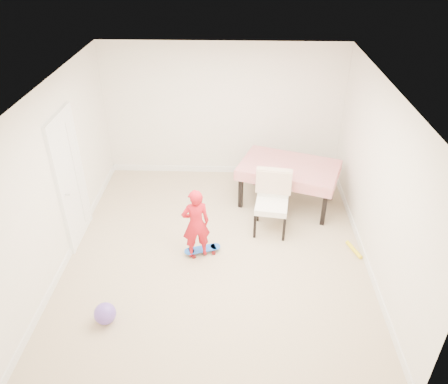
{
  "coord_description": "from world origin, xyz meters",
  "views": [
    {
      "loc": [
        0.29,
        -5.27,
        4.39
      ],
      "look_at": [
        0.1,
        0.2,
        0.95
      ],
      "focal_mm": 35.0,
      "sensor_mm": 36.0,
      "label": 1
    }
  ],
  "objects_px": {
    "skateboard": "(202,251)",
    "child": "(196,226)",
    "dining_chair": "(272,204)",
    "balloon": "(105,314)",
    "dining_table": "(288,184)"
  },
  "relations": [
    {
      "from": "balloon",
      "to": "skateboard",
      "type": "bearing_deg",
      "value": 50.98
    },
    {
      "from": "skateboard",
      "to": "child",
      "type": "bearing_deg",
      "value": -156.65
    },
    {
      "from": "dining_table",
      "to": "dining_chair",
      "type": "height_order",
      "value": "dining_chair"
    },
    {
      "from": "dining_chair",
      "to": "skateboard",
      "type": "distance_m",
      "value": 1.33
    },
    {
      "from": "dining_chair",
      "to": "balloon",
      "type": "distance_m",
      "value": 3.01
    },
    {
      "from": "dining_chair",
      "to": "skateboard",
      "type": "height_order",
      "value": "dining_chair"
    },
    {
      "from": "dining_table",
      "to": "skateboard",
      "type": "bearing_deg",
      "value": -114.72
    },
    {
      "from": "dining_chair",
      "to": "balloon",
      "type": "height_order",
      "value": "dining_chair"
    },
    {
      "from": "balloon",
      "to": "dining_table",
      "type": "bearing_deg",
      "value": 48.3
    },
    {
      "from": "child",
      "to": "balloon",
      "type": "bearing_deg",
      "value": 35.19
    },
    {
      "from": "dining_chair",
      "to": "balloon",
      "type": "xyz_separation_m",
      "value": [
        -2.2,
        -2.01,
        -0.38
      ]
    },
    {
      "from": "dining_chair",
      "to": "skateboard",
      "type": "xyz_separation_m",
      "value": [
        -1.07,
        -0.62,
        -0.48
      ]
    },
    {
      "from": "child",
      "to": "balloon",
      "type": "distance_m",
      "value": 1.75
    },
    {
      "from": "skateboard",
      "to": "dining_chair",
      "type": "bearing_deg",
      "value": 11.92
    },
    {
      "from": "dining_table",
      "to": "balloon",
      "type": "distance_m",
      "value": 3.83
    }
  ]
}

